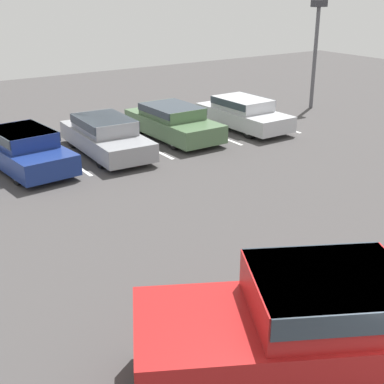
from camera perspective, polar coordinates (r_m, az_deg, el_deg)
The scene contains 10 objects.
stall_stripe_c at distance 18.54m, azimuth -13.22°, elevation 3.46°, with size 0.12×4.07×0.01m, color white.
stall_stripe_d at distance 19.72m, azimuth -5.16°, elevation 5.03°, with size 0.12×4.07×0.01m, color white.
stall_stripe_e at distance 21.25m, azimuth 1.90°, elevation 6.32°, with size 0.12×4.07×0.01m, color white.
stall_stripe_f at distance 23.06m, azimuth 7.96°, elevation 7.35°, with size 0.12×4.07×0.01m, color white.
pickup_truck at distance 8.23m, azimuth 16.22°, elevation -13.99°, with size 6.28×4.55×1.84m.
parked_sedan_b at distance 17.74m, azimuth -17.48°, elevation 4.48°, with size 2.12×4.34×1.28m.
parked_sedan_c at distance 18.74m, azimuth -9.22°, elevation 6.07°, with size 1.92×4.62×1.26m.
parked_sedan_d at distance 20.43m, azimuth -2.05°, elevation 7.58°, with size 1.85×4.44×1.24m.
parked_sedan_e at distance 21.87m, azimuth 5.48°, elevation 8.45°, with size 1.80×4.29×1.23m.
light_post at distance 25.73m, azimuth 13.12°, elevation 15.58°, with size 0.70×0.36×4.82m.
Camera 1 is at (-5.77, -3.25, 5.59)m, focal length 50.00 mm.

